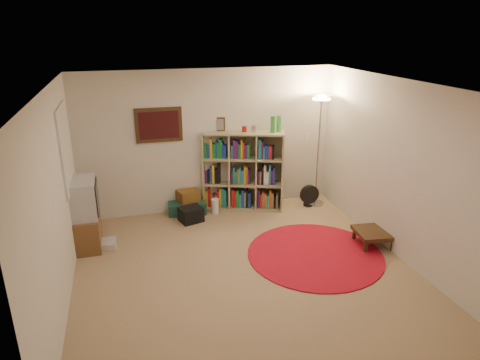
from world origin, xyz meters
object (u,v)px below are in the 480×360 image
(floor_lamp, at_px, (321,115))
(side_table, at_px, (374,233))
(suitcase, at_px, (187,207))
(tv_stand, at_px, (81,215))
(floor_fan, at_px, (309,196))
(bookshelf, at_px, (242,172))

(floor_lamp, xyz_separation_m, side_table, (0.16, -1.70, -1.49))
(floor_lamp, xyz_separation_m, suitcase, (-2.37, 0.28, -1.58))
(tv_stand, height_order, suitcase, tv_stand)
(floor_fan, relative_size, side_table, 0.70)
(floor_lamp, bearing_deg, side_table, -84.49)
(bookshelf, height_order, floor_fan, bookshelf)
(side_table, bearing_deg, suitcase, 141.96)
(bookshelf, xyz_separation_m, tv_stand, (-2.71, -0.79, -0.18))
(floor_lamp, distance_m, floor_fan, 1.49)
(bookshelf, relative_size, suitcase, 2.43)
(bookshelf, xyz_separation_m, suitcase, (-1.01, 0.04, -0.58))
(floor_fan, height_order, tv_stand, tv_stand)
(floor_fan, distance_m, tv_stand, 3.97)
(tv_stand, distance_m, side_table, 4.40)
(bookshelf, xyz_separation_m, floor_lamp, (1.36, -0.24, 1.00))
(floor_lamp, height_order, tv_stand, floor_lamp)
(floor_lamp, bearing_deg, suitcase, 173.24)
(suitcase, bearing_deg, floor_lamp, -0.68)
(bookshelf, bearing_deg, side_table, -32.48)
(bookshelf, height_order, side_table, bookshelf)
(side_table, bearing_deg, floor_fan, 100.68)
(floor_lamp, bearing_deg, tv_stand, -172.32)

